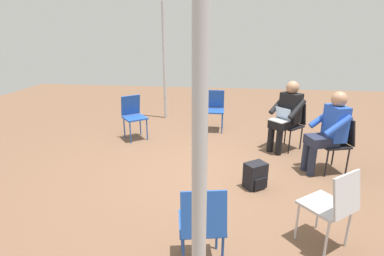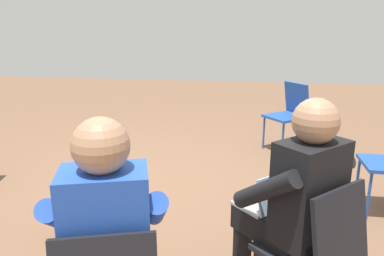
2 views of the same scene
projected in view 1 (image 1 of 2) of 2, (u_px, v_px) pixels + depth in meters
The scene contains 12 objects.
ground_plane at pixel (198, 174), 4.53m from camera, with size 14.00×14.00×0.00m, color brown.
chair_southeast at pixel (333, 204), 2.86m from camera, with size 0.58×0.58×0.85m.
chair_east at pixel (337, 140), 4.48m from camera, with size 0.53×0.50×0.85m.
chair_south at pixel (202, 222), 2.59m from camera, with size 0.47×0.50×0.85m.
chair_north at pixel (215, 107), 6.37m from camera, with size 0.40×0.44×0.85m.
chair_northeast at pixel (291, 122), 5.37m from camera, with size 0.59×0.58×0.85m.
chair_northwest at pixel (133, 114), 5.87m from camera, with size 0.58×0.58×0.85m.
person_with_laptop at pixel (287, 113), 5.21m from camera, with size 0.64×0.64×1.24m.
person_in_blue at pixel (329, 128), 4.39m from camera, with size 0.59×0.58×1.24m.
backpack_near_laptop_user at pixel (255, 177), 4.10m from camera, with size 0.34×0.33×0.36m.
tent_pole_near at pixel (164, 63), 6.97m from camera, with size 0.07×0.07×2.66m, color #B2B2B7.
tent_pole_far at pixel (199, 226), 1.42m from camera, with size 0.07×0.07×2.38m, color #B2B2B7.
Camera 1 is at (0.41, -4.06, 2.08)m, focal length 28.00 mm.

